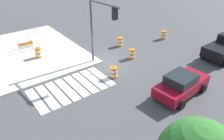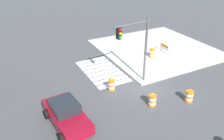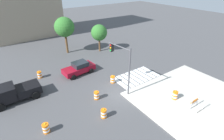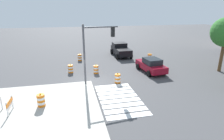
% 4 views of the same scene
% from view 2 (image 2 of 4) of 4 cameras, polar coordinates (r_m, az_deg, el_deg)
% --- Properties ---
extents(ground_plane, '(120.00, 120.00, 0.00)m').
position_cam_2_polar(ground_plane, '(19.76, 7.25, -3.93)').
color(ground_plane, '#474749').
extents(sidewalk_corner, '(12.00, 12.00, 0.15)m').
position_cam_2_polar(sidewalk_corner, '(27.27, 10.66, 5.20)').
color(sidewalk_corner, '#BCB7AD').
rests_on(sidewalk_corner, ground).
extents(crosswalk_stripes, '(5.85, 3.20, 0.02)m').
position_cam_2_polar(crosswalk_stripes, '(21.97, -2.51, -0.23)').
color(crosswalk_stripes, silver).
rests_on(crosswalk_stripes, ground).
extents(sports_car, '(4.45, 2.43, 1.63)m').
position_cam_2_polar(sports_car, '(15.52, -11.18, -10.53)').
color(sports_car, maroon).
rests_on(sports_car, ground).
extents(traffic_barrel_crosswalk_end, '(0.56, 0.56, 1.02)m').
position_cam_2_polar(traffic_barrel_crosswalk_end, '(18.90, -0.15, -3.66)').
color(traffic_barrel_crosswalk_end, orange).
rests_on(traffic_barrel_crosswalk_end, ground).
extents(traffic_barrel_median_near, '(0.56, 0.56, 1.02)m').
position_cam_2_polar(traffic_barrel_median_near, '(17.34, 9.86, -7.33)').
color(traffic_barrel_median_near, orange).
rests_on(traffic_barrel_median_near, ground).
extents(traffic_barrel_median_far, '(0.56, 0.56, 1.02)m').
position_cam_2_polar(traffic_barrel_median_far, '(18.45, 18.41, -6.12)').
color(traffic_barrel_median_far, orange).
rests_on(traffic_barrel_median_far, ground).
extents(traffic_barrel_on_sidewalk, '(0.56, 0.56, 1.02)m').
position_cam_2_polar(traffic_barrel_on_sidewalk, '(24.65, 9.85, 4.12)').
color(traffic_barrel_on_sidewalk, orange).
rests_on(traffic_barrel_on_sidewalk, sidewalk_corner).
extents(construction_barricade, '(1.30, 0.80, 1.00)m').
position_cam_2_polar(construction_barricade, '(26.16, 13.00, 5.50)').
color(construction_barricade, silver).
rests_on(construction_barricade, sidewalk_corner).
extents(traffic_light_pole, '(0.68, 3.28, 5.50)m').
position_cam_2_polar(traffic_light_pole, '(18.11, 5.76, 6.93)').
color(traffic_light_pole, '#4C4C51').
rests_on(traffic_light_pole, sidewalk_corner).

